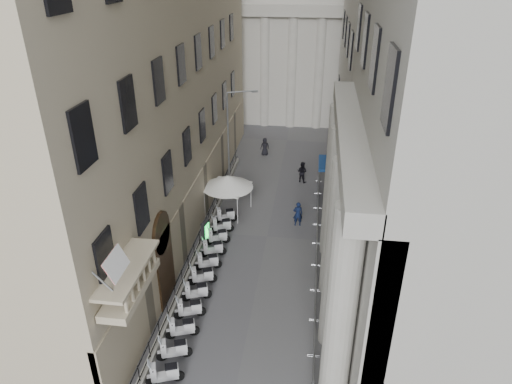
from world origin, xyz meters
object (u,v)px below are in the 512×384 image
(security_tent, at_px, (225,179))
(street_lamp, at_px, (232,131))
(info_kiosk, at_px, (206,233))
(pedestrian_a, at_px, (298,214))
(pedestrian_b, at_px, (302,172))

(security_tent, relative_size, street_lamp, 0.48)
(street_lamp, bearing_deg, security_tent, -108.44)
(info_kiosk, bearing_deg, pedestrian_a, 39.13)
(info_kiosk, distance_m, pedestrian_a, 6.90)
(pedestrian_a, bearing_deg, pedestrian_b, -98.62)
(security_tent, distance_m, pedestrian_b, 8.20)
(pedestrian_a, height_order, pedestrian_b, pedestrian_a)
(pedestrian_a, xyz_separation_m, pedestrian_b, (-0.01, 7.36, -0.01))
(info_kiosk, bearing_deg, security_tent, 95.54)
(street_lamp, xyz_separation_m, pedestrian_a, (5.94, -6.42, -3.82))
(info_kiosk, height_order, pedestrian_b, pedestrian_b)
(security_tent, relative_size, pedestrian_b, 2.04)
(street_lamp, bearing_deg, pedestrian_a, -69.44)
(info_kiosk, relative_size, pedestrian_a, 0.95)
(pedestrian_a, distance_m, pedestrian_b, 7.36)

